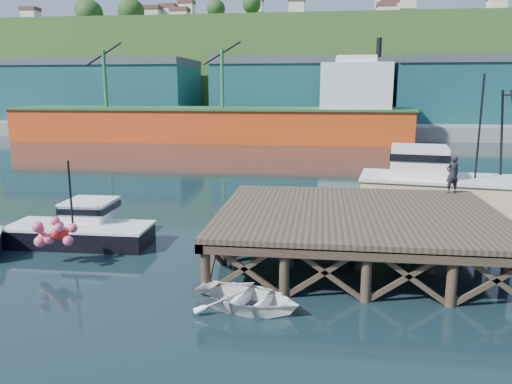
% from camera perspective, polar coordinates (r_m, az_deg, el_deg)
% --- Properties ---
extents(ground, '(300.00, 300.00, 0.00)m').
position_cam_1_polar(ground, '(22.91, -2.56, -6.85)').
color(ground, black).
rests_on(ground, ground).
extents(wharf, '(12.00, 10.00, 2.62)m').
position_cam_1_polar(wharf, '(21.91, 11.63, -2.66)').
color(wharf, brown).
rests_on(wharf, ground).
extents(far_quay, '(160.00, 40.00, 2.00)m').
position_cam_1_polar(far_quay, '(91.66, 5.12, 7.81)').
color(far_quay, gray).
rests_on(far_quay, ground).
extents(warehouse_left, '(32.00, 16.00, 9.00)m').
position_cam_1_polar(warehouse_left, '(94.70, -17.04, 10.81)').
color(warehouse_left, '#195354').
rests_on(warehouse_left, far_quay).
extents(warehouse_mid, '(28.00, 16.00, 9.00)m').
position_cam_1_polar(warehouse_mid, '(86.45, 5.04, 11.22)').
color(warehouse_mid, '#195354').
rests_on(warehouse_mid, far_quay).
extents(warehouse_right, '(30.00, 16.00, 9.00)m').
position_cam_1_polar(warehouse_right, '(90.25, 24.76, 10.23)').
color(warehouse_right, '#195354').
rests_on(warehouse_right, far_quay).
extents(cargo_ship, '(55.50, 10.00, 13.75)m').
position_cam_1_polar(cargo_ship, '(70.56, -2.59, 8.54)').
color(cargo_ship, '#E64615').
rests_on(cargo_ship, ground).
extents(hillside, '(220.00, 50.00, 22.00)m').
position_cam_1_polar(hillside, '(121.48, 5.83, 13.49)').
color(hillside, '#2D511E').
rests_on(hillside, ground).
extents(boat_black, '(6.73, 5.69, 4.14)m').
position_cam_1_polar(boat_black, '(25.35, -19.18, -3.87)').
color(boat_black, black).
rests_on(boat_black, ground).
extents(trawler, '(12.64, 6.09, 8.12)m').
position_cam_1_polar(trawler, '(32.11, 22.29, 0.78)').
color(trawler, beige).
rests_on(trawler, ground).
extents(dinghy, '(4.48, 3.80, 0.79)m').
position_cam_1_polar(dinghy, '(17.20, -1.08, -11.96)').
color(dinghy, white).
rests_on(dinghy, ground).
extents(dockworker, '(0.81, 0.66, 1.91)m').
position_cam_1_polar(dockworker, '(26.93, 21.54, 1.91)').
color(dockworker, black).
rests_on(dockworker, wharf).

